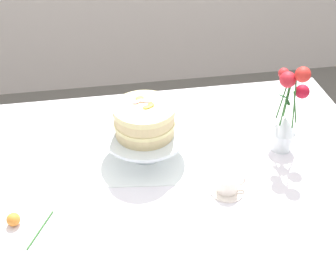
# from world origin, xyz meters

# --- Properties ---
(dining_table) EXTENTS (1.40, 1.00, 0.74)m
(dining_table) POSITION_xyz_m (0.00, -0.03, 0.65)
(dining_table) COLOR white
(dining_table) RESTS_ON ground
(linen_napkin) EXTENTS (0.36, 0.36, 0.00)m
(linen_napkin) POSITION_xyz_m (-0.12, 0.07, 0.74)
(linen_napkin) COLOR white
(linen_napkin) RESTS_ON dining_table
(cake_stand) EXTENTS (0.29, 0.29, 0.10)m
(cake_stand) POSITION_xyz_m (-0.12, 0.07, 0.82)
(cake_stand) COLOR silver
(cake_stand) RESTS_ON linen_napkin
(layer_cake) EXTENTS (0.21, 0.21, 0.12)m
(layer_cake) POSITION_xyz_m (-0.12, 0.07, 0.90)
(layer_cake) COLOR beige
(layer_cake) RESTS_ON cake_stand
(flower_vase) EXTENTS (0.11, 0.12, 0.35)m
(flower_vase) POSITION_xyz_m (0.37, 0.03, 0.89)
(flower_vase) COLOR silver
(flower_vase) RESTS_ON dining_table
(teacup) EXTENTS (0.12, 0.11, 0.06)m
(teacup) POSITION_xyz_m (0.12, -0.16, 0.77)
(teacup) COLOR silver
(teacup) RESTS_ON dining_table
(fallen_rose) EXTENTS (0.13, 0.14, 0.04)m
(fallen_rose) POSITION_xyz_m (-0.54, -0.19, 0.76)
(fallen_rose) COLOR #2D6028
(fallen_rose) RESTS_ON dining_table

